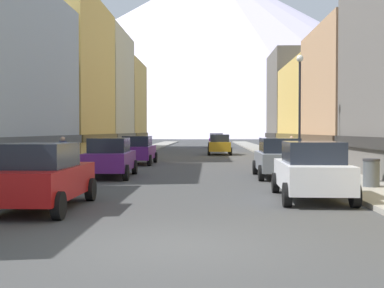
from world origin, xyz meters
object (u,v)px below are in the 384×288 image
(car_left_0, at_px, (42,176))
(pedestrian_2, at_px, (63,156))
(car_left_1, at_px, (110,157))
(streetlamp_right, at_px, (300,94))
(potted_plant_0, at_px, (372,172))
(trash_bin_right, at_px, (371,173))
(car_driving_0, at_px, (216,140))
(car_left_2, at_px, (138,150))
(car_right_0, at_px, (311,170))
(car_right_1, at_px, (279,158))
(potted_plant_1, at_px, (322,156))
(car_driving_1, at_px, (219,144))
(pedestrian_0, at_px, (291,149))

(car_left_0, height_order, pedestrian_2, pedestrian_2)
(car_left_1, xyz_separation_m, streetlamp_right, (9.15, 3.62, 3.09))
(car_left_0, height_order, streetlamp_right, streetlamp_right)
(potted_plant_0, bearing_deg, trash_bin_right, -108.14)
(car_driving_0, distance_m, streetlamp_right, 37.97)
(car_left_0, distance_m, car_left_2, 18.51)
(car_right_0, relative_size, car_right_1, 1.01)
(car_right_1, height_order, potted_plant_1, car_right_1)
(car_right_0, height_order, pedestrian_2, pedestrian_2)
(car_driving_1, bearing_deg, car_left_0, -99.77)
(pedestrian_0, bearing_deg, car_driving_1, 114.55)
(car_driving_0, distance_m, potted_plant_0, 44.51)
(car_driving_0, bearing_deg, car_right_0, -87.41)
(car_driving_0, relative_size, trash_bin_right, 4.49)
(car_left_2, height_order, car_driving_0, same)
(car_right_1, bearing_deg, car_right_0, -90.01)
(trash_bin_right, relative_size, pedestrian_0, 0.61)
(car_left_2, relative_size, car_right_1, 1.00)
(car_driving_0, height_order, pedestrian_2, pedestrian_2)
(car_right_1, height_order, pedestrian_0, car_right_1)
(car_right_1, bearing_deg, car_driving_1, 95.74)
(car_left_2, height_order, streetlamp_right, streetlamp_right)
(trash_bin_right, bearing_deg, car_left_0, -155.92)
(potted_plant_1, height_order, pedestrian_2, pedestrian_2)
(car_left_1, distance_m, car_driving_0, 41.62)
(car_left_1, height_order, car_right_0, same)
(car_right_0, bearing_deg, car_left_0, -163.94)
(car_right_1, distance_m, streetlamp_right, 4.98)
(car_right_1, xyz_separation_m, potted_plant_1, (3.20, 5.92, -0.20))
(car_driving_0, distance_m, trash_bin_right, 46.41)
(streetlamp_right, bearing_deg, pedestrian_2, -167.48)
(car_right_0, height_order, trash_bin_right, car_right_0)
(car_right_0, bearing_deg, car_driving_0, 92.59)
(car_right_0, distance_m, car_driving_1, 29.24)
(potted_plant_0, bearing_deg, car_left_1, 164.93)
(car_left_0, distance_m, car_left_1, 9.43)
(potted_plant_0, bearing_deg, car_driving_1, 102.27)
(car_left_1, distance_m, car_right_1, 7.60)
(potted_plant_1, bearing_deg, car_driving_0, 98.69)
(car_driving_1, bearing_deg, car_right_1, -84.26)
(car_left_1, height_order, streetlamp_right, streetlamp_right)
(car_driving_0, xyz_separation_m, potted_plant_0, (5.40, -44.18, -0.40))
(car_right_0, distance_m, car_driving_0, 48.56)
(pedestrian_2, bearing_deg, potted_plant_1, 20.31)
(car_left_2, xyz_separation_m, pedestrian_2, (-2.45, -8.04, 0.03))
(car_left_2, distance_m, pedestrian_0, 10.40)
(car_driving_0, bearing_deg, car_left_2, -99.52)
(car_left_0, distance_m, car_driving_0, 50.99)
(streetlamp_right, bearing_deg, car_driving_0, 95.69)
(car_left_2, bearing_deg, pedestrian_0, 14.81)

